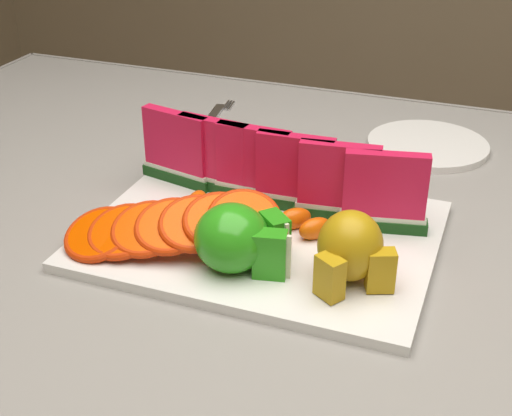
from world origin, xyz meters
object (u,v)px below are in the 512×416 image
Objects in this scene: platter at (262,235)px; pear_cluster at (351,249)px; fork at (210,122)px; side_plate at (428,145)px; apple_cluster at (239,239)px.

pear_cluster is at bearing -27.69° from platter.
fork is (-0.33, 0.38, -0.05)m from pear_cluster.
pear_cluster is at bearing -49.09° from fork.
pear_cluster is (0.12, -0.06, 0.04)m from platter.
platter is 0.37m from fork.
side_plate is 1.00× the size of fork.
platter is 3.44× the size of apple_cluster.
side_plate is at bearing 67.05° from platter.
fork is (-0.35, -0.02, -0.00)m from side_plate.
platter is 4.14× the size of pear_cluster.
side_plate reaches higher than fork.
side_plate is at bearing 3.97° from fork.
platter is at bearing 91.46° from apple_cluster.
apple_cluster is at bearing -173.15° from pear_cluster.
pear_cluster is at bearing 6.85° from apple_cluster.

